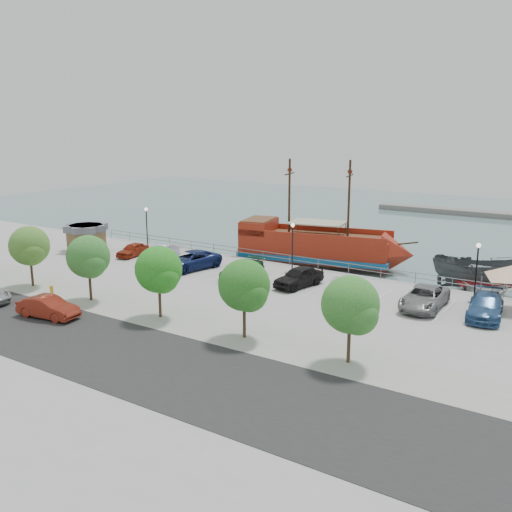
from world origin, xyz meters
The scene contains 32 objects.
ground centered at (0.00, 0.00, -1.00)m, with size 160.00×160.00×0.00m, color slate.
land_slab centered at (0.00, -21.00, -0.60)m, with size 100.00×58.00×1.20m, color #9F9F9C.
street centered at (0.00, -16.00, 0.01)m, with size 100.00×8.00×0.04m, color #252525.
sidewalk centered at (0.00, -10.00, 0.01)m, with size 100.00×4.00×0.05m, color gray.
seawall_railing centered at (0.00, 7.80, 0.53)m, with size 50.00×0.06×1.00m.
far_shore centered at (10.00, 55.00, -0.60)m, with size 40.00×3.00×0.80m, color gray.
pirate_ship centered at (0.35, 13.00, 0.86)m, with size 17.90×8.25×11.10m.
patrol_boat centered at (15.26, 11.55, 0.50)m, with size 2.92×7.75×3.00m, color #44484B.
speedboat centered at (15.72, 10.80, -0.19)m, with size 5.57×7.80×1.62m, color silver.
dock_west centered at (-15.40, 9.20, -0.78)m, with size 7.54×2.15×0.43m, color slate.
dock_mid centered at (6.82, 9.20, -0.82)m, with size 6.46×1.85×0.37m, color slate.
dock_east centered at (17.24, 9.20, -0.82)m, with size 6.43×1.84×0.37m, color slate.
shed centered at (-22.06, 1.70, 1.45)m, with size 4.17×4.17×2.72m.
canopy_tent centered at (18.64, 5.14, 3.20)m, with size 5.86×5.86×3.68m.
street_sedan centered at (-7.36, -14.27, 0.75)m, with size 1.58×4.53×1.49m, color maroon.
fire_hydrant centered at (-11.54, -10.80, 0.44)m, with size 0.28×0.28×0.82m.
lamp_post_left centered at (-18.00, 6.50, 2.94)m, with size 0.36×0.36×4.28m.
lamp_post_mid centered at (0.00, 6.50, 2.94)m, with size 0.36×0.36×4.28m.
lamp_post_right centered at (16.00, 6.50, 2.94)m, with size 0.36×0.36×4.28m.
tree_b centered at (-14.85, -10.07, 3.30)m, with size 3.30×3.20×5.00m.
tree_c centered at (-7.85, -10.07, 3.30)m, with size 3.30×3.20×5.00m.
tree_d centered at (-0.85, -10.07, 3.30)m, with size 3.30×3.20×5.00m.
tree_e centered at (6.15, -10.07, 3.30)m, with size 3.30×3.20×5.00m.
tree_f centered at (13.15, -10.07, 3.30)m, with size 3.30×3.20×5.00m.
parked_car_a centered at (-16.03, 2.34, 0.67)m, with size 1.58×3.93×1.34m, color maroon.
parked_car_b centered at (-11.94, 1.80, 0.82)m, with size 1.74×4.98×1.64m, color silver.
parked_car_c centered at (-7.82, 1.43, 0.83)m, with size 2.76×5.97×1.66m, color navy.
parked_car_d centered at (-2.20, 1.60, 0.73)m, with size 2.05×5.03×1.46m, color #1F5129.
parked_car_e centered at (3.24, 1.90, 0.83)m, with size 1.95×4.85×1.65m, color black.
parked_car_f centered at (7.23, 1.28, 0.67)m, with size 1.41×4.04×1.33m, color silver.
parked_car_g centered at (13.54, 1.93, 0.78)m, with size 2.59×5.61×1.56m, color gray.
parked_car_h centered at (17.66, 2.26, 0.79)m, with size 2.22×5.46×1.59m, color #2E5382.
Camera 1 is at (24.91, -37.53, 12.96)m, focal length 40.00 mm.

